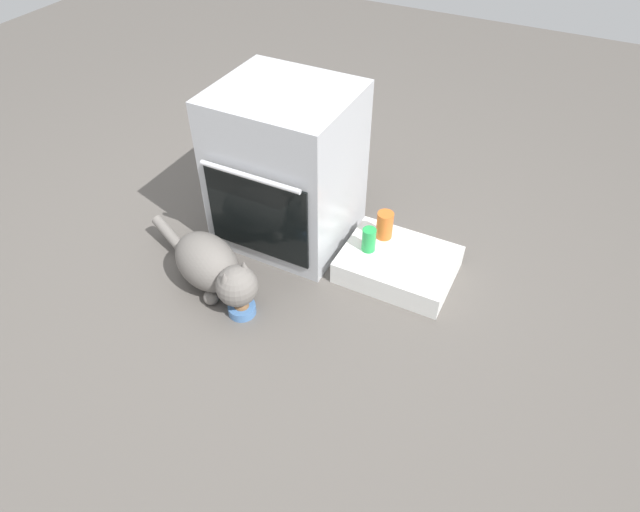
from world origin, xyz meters
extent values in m
plane|color=#56514C|center=(0.00, 0.00, 0.00)|extent=(8.00, 8.00, 0.00)
cube|color=#B7BABF|center=(-0.08, 0.40, 0.39)|extent=(0.62, 0.56, 0.79)
cube|color=black|center=(-0.08, 0.11, 0.29)|extent=(0.53, 0.01, 0.43)
cylinder|color=silver|center=(-0.08, 0.08, 0.53)|extent=(0.49, 0.02, 0.02)
cube|color=white|center=(0.54, 0.35, 0.06)|extent=(0.52, 0.40, 0.12)
cylinder|color=#4C7AB7|center=(0.02, -0.20, 0.02)|extent=(0.12, 0.12, 0.04)
sphere|color=brown|center=(0.02, -0.20, 0.04)|extent=(0.07, 0.07, 0.07)
ellipsoid|color=slate|center=(-0.22, -0.12, 0.14)|extent=(0.43, 0.36, 0.25)
sphere|color=slate|center=(0.00, -0.20, 0.16)|extent=(0.19, 0.19, 0.19)
cone|color=slate|center=(0.02, -0.15, 0.23)|extent=(0.07, 0.07, 0.08)
cone|color=slate|center=(-0.02, -0.25, 0.23)|extent=(0.07, 0.07, 0.08)
cylinder|color=slate|center=(-0.51, -0.01, 0.08)|extent=(0.31, 0.16, 0.13)
sphere|color=slate|center=(-0.09, -0.09, 0.03)|extent=(0.07, 0.07, 0.07)
sphere|color=slate|center=(-0.14, -0.22, 0.03)|extent=(0.07, 0.07, 0.07)
cylinder|color=green|center=(0.40, 0.32, 0.18)|extent=(0.07, 0.07, 0.12)
cylinder|color=#D16023|center=(0.43, 0.45, 0.19)|extent=(0.08, 0.08, 0.14)
camera|label=1|loc=(1.07, -1.50, 1.84)|focal=30.55mm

